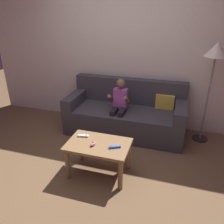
% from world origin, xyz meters
% --- Properties ---
extents(ground_plane, '(10.22, 10.22, 0.00)m').
position_xyz_m(ground_plane, '(0.00, 0.00, 0.00)').
color(ground_plane, brown).
extents(wall_back, '(5.11, 0.05, 2.50)m').
position_xyz_m(wall_back, '(0.00, 1.69, 1.25)').
color(wall_back, beige).
rests_on(wall_back, ground).
extents(couch, '(1.95, 0.80, 0.87)m').
position_xyz_m(couch, '(0.17, 1.30, 0.31)').
color(couch, '#38383D').
rests_on(couch, ground).
extents(person_seated_on_couch, '(0.31, 0.38, 0.96)m').
position_xyz_m(person_seated_on_couch, '(0.10, 1.12, 0.56)').
color(person_seated_on_couch, black).
rests_on(person_seated_on_couch, ground).
extents(coffee_table, '(0.77, 0.50, 0.45)m').
position_xyz_m(coffee_table, '(0.11, 0.11, 0.36)').
color(coffee_table, brown).
rests_on(coffee_table, ground).
extents(game_remote_blue_near_edge, '(0.14, 0.10, 0.03)m').
position_xyz_m(game_remote_blue_near_edge, '(0.33, 0.08, 0.46)').
color(game_remote_blue_near_edge, blue).
rests_on(game_remote_blue_near_edge, coffee_table).
extents(nunchuk_pink, '(0.07, 0.10, 0.05)m').
position_xyz_m(nunchuk_pink, '(0.06, 0.05, 0.47)').
color(nunchuk_pink, pink).
rests_on(nunchuk_pink, coffee_table).
extents(game_remote_white_far_corner, '(0.14, 0.06, 0.03)m').
position_xyz_m(game_remote_white_far_corner, '(-0.13, 0.20, 0.46)').
color(game_remote_white_far_corner, white).
rests_on(game_remote_white_far_corner, coffee_table).
extents(floor_lamp, '(0.32, 0.32, 1.55)m').
position_xyz_m(floor_lamp, '(1.42, 1.38, 1.33)').
color(floor_lamp, black).
rests_on(floor_lamp, ground).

